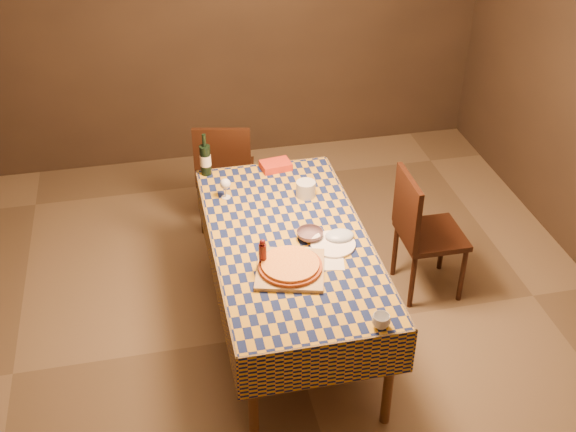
# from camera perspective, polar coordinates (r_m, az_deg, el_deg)

# --- Properties ---
(room) EXTENTS (5.00, 5.10, 2.70)m
(room) POSITION_cam_1_polar(r_m,az_deg,el_deg) (4.03, 0.15, 4.90)
(room) COLOR brown
(room) RESTS_ON ground
(dining_table) EXTENTS (0.94, 1.84, 0.77)m
(dining_table) POSITION_cam_1_polar(r_m,az_deg,el_deg) (4.39, 0.14, -2.59)
(dining_table) COLOR brown
(dining_table) RESTS_ON ground
(cutting_board) EXTENTS (0.47, 0.47, 0.02)m
(cutting_board) POSITION_cam_1_polar(r_m,az_deg,el_deg) (4.09, 0.18, -4.24)
(cutting_board) COLOR #A8844F
(cutting_board) RESTS_ON dining_table
(pizza) EXTENTS (0.48, 0.48, 0.04)m
(pizza) POSITION_cam_1_polar(r_m,az_deg,el_deg) (4.07, 0.18, -3.92)
(pizza) COLOR #983E19
(pizza) RESTS_ON cutting_board
(pepper_mill) EXTENTS (0.06, 0.06, 0.19)m
(pepper_mill) POSITION_cam_1_polar(r_m,az_deg,el_deg) (4.07, -2.01, -3.05)
(pepper_mill) COLOR #4B1113
(pepper_mill) RESTS_ON dining_table
(bowl) EXTENTS (0.19, 0.19, 0.05)m
(bowl) POSITION_cam_1_polar(r_m,az_deg,el_deg) (4.33, 1.74, -1.49)
(bowl) COLOR #5B454C
(bowl) RESTS_ON dining_table
(wine_glass) EXTENTS (0.07, 0.07, 0.14)m
(wine_glass) POSITION_cam_1_polar(r_m,az_deg,el_deg) (4.68, -4.98, 2.50)
(wine_glass) COLOR white
(wine_glass) RESTS_ON dining_table
(wine_bottle) EXTENTS (0.10, 0.10, 0.30)m
(wine_bottle) POSITION_cam_1_polar(r_m,az_deg,el_deg) (4.95, -6.54, 4.47)
(wine_bottle) COLOR black
(wine_bottle) RESTS_ON dining_table
(deli_tub) EXTENTS (0.17, 0.17, 0.11)m
(deli_tub) POSITION_cam_1_polar(r_m,az_deg,el_deg) (4.71, 1.42, 2.14)
(deli_tub) COLOR silver
(deli_tub) RESTS_ON dining_table
(takeout_container) EXTENTS (0.22, 0.17, 0.05)m
(takeout_container) POSITION_cam_1_polar(r_m,az_deg,el_deg) (5.02, -0.98, 4.02)
(takeout_container) COLOR #B82D18
(takeout_container) RESTS_ON dining_table
(white_plate) EXTENTS (0.34, 0.34, 0.02)m
(white_plate) POSITION_cam_1_polar(r_m,az_deg,el_deg) (4.29, 3.58, -2.24)
(white_plate) COLOR white
(white_plate) RESTS_ON dining_table
(tumbler) EXTENTS (0.10, 0.10, 0.08)m
(tumbler) POSITION_cam_1_polar(r_m,az_deg,el_deg) (3.75, 7.37, -8.25)
(tumbler) COLOR silver
(tumbler) RESTS_ON dining_table
(flour_patch) EXTENTS (0.32, 0.27, 0.00)m
(flour_patch) POSITION_cam_1_polar(r_m,az_deg,el_deg) (4.18, 2.48, -3.40)
(flour_patch) COLOR silver
(flour_patch) RESTS_ON dining_table
(flour_bag) EXTENTS (0.19, 0.15, 0.05)m
(flour_bag) POSITION_cam_1_polar(r_m,az_deg,el_deg) (4.33, 4.11, -1.55)
(flour_bag) COLOR #AFC3E0
(flour_bag) RESTS_ON dining_table
(chair_far) EXTENTS (0.50, 0.51, 0.93)m
(chair_far) POSITION_cam_1_polar(r_m,az_deg,el_deg) (5.53, -5.03, 3.68)
(chair_far) COLOR black
(chair_far) RESTS_ON ground
(chair_right) EXTENTS (0.43, 0.42, 0.93)m
(chair_right) POSITION_cam_1_polar(r_m,az_deg,el_deg) (4.94, 10.46, -0.94)
(chair_right) COLOR black
(chair_right) RESTS_ON ground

